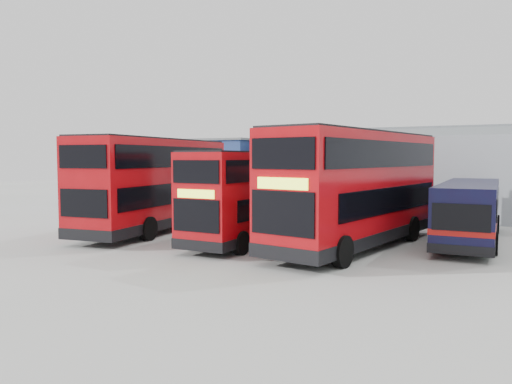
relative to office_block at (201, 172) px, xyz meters
The scene contains 8 objects.
ground_plane 22.94m from the office_block, 52.11° to the right, with size 120.00×120.00×0.00m, color #AFAFA9.
office_block is the anchor object (origin of this frame).
maintenance_shed 22.09m from the office_block, ahead, with size 30.50×12.00×5.89m.
double_decker_left 15.75m from the office_block, 63.95° to the right, with size 4.15×11.36×4.70m.
double_decker_centre 19.26m from the office_block, 48.29° to the right, with size 2.45×9.51×4.01m.
double_decker_right 22.22m from the office_block, 38.66° to the right, with size 4.42×11.66×4.83m.
single_decker_blue 23.80m from the office_block, 26.04° to the right, with size 2.62×9.87×2.65m.
panel_van 7.18m from the office_block, 102.14° to the right, with size 3.84×5.37×2.20m.
Camera 1 is at (9.35, -16.14, 3.76)m, focal length 35.00 mm.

